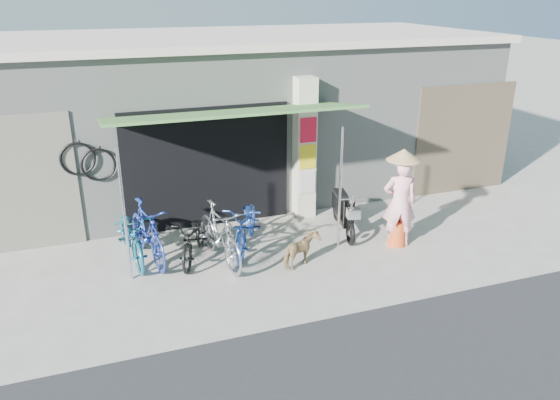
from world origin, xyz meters
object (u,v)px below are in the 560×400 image
object	(u,v)px
street_dog	(301,251)
bike_teal	(131,235)
bike_black	(195,238)
bike_silver	(219,234)
moped	(343,212)
nun	(400,199)
bike_blue	(147,232)
bike_navy	(247,225)

from	to	relation	value
street_dog	bike_teal	bearing A→B (deg)	36.27
bike_black	bike_silver	distance (m)	0.50
bike_teal	bike_black	xyz separation A→B (m)	(1.08, -0.37, -0.07)
bike_teal	street_dog	size ratio (longest dim) A/B	2.50
bike_silver	street_dog	xyz separation A→B (m)	(1.31, -0.66, -0.24)
bike_silver	street_dog	size ratio (longest dim) A/B	2.46
bike_silver	bike_black	bearing A→B (deg)	136.43
moped	nun	world-z (taller)	nun
bike_teal	moped	xyz separation A→B (m)	(4.17, -0.16, -0.06)
nun	bike_black	bearing A→B (deg)	9.87
bike_black	nun	world-z (taller)	nun
bike_blue	street_dog	bearing A→B (deg)	-36.66
bike_black	street_dog	size ratio (longest dim) A/B	2.16
bike_black	street_dog	xyz separation A→B (m)	(1.72, -0.94, -0.11)
bike_teal	bike_navy	world-z (taller)	bike_navy
bike_blue	nun	world-z (taller)	nun
bike_black	moped	distance (m)	3.09
bike_teal	bike_silver	distance (m)	1.62
bike_black	nun	size ratio (longest dim) A/B	0.84
bike_teal	bike_silver	xyz separation A→B (m)	(1.49, -0.64, 0.06)
bike_teal	moped	size ratio (longest dim) A/B	1.13
bike_silver	street_dog	bearing A→B (deg)	-36.48
bike_navy	moped	distance (m)	2.09
bike_teal	bike_blue	world-z (taller)	bike_blue
bike_blue	bike_navy	xyz separation A→B (m)	(1.81, -0.21, -0.04)
bike_teal	bike_navy	distance (m)	2.11
bike_blue	bike_navy	bearing A→B (deg)	-18.17
street_dog	moped	size ratio (longest dim) A/B	0.45
street_dog	bike_blue	bearing A→B (deg)	36.06
bike_silver	bike_navy	size ratio (longest dim) A/B	0.95
bike_teal	bike_blue	xyz separation A→B (m)	(0.27, -0.12, 0.06)
bike_blue	street_dog	size ratio (longest dim) A/B	2.45
bike_teal	nun	bearing A→B (deg)	-18.98
bike_blue	bike_silver	xyz separation A→B (m)	(1.21, -0.53, 0.00)
bike_teal	nun	xyz separation A→B (m)	(4.89, -1.07, 0.45)
moped	nun	distance (m)	1.27
street_dog	moped	world-z (taller)	moped
bike_silver	nun	size ratio (longest dim) A/B	0.96
bike_black	bike_teal	bearing A→B (deg)	-174.75
street_dog	nun	bearing A→B (deg)	-112.21
bike_black	moped	bearing A→B (deg)	28.05
bike_teal	bike_navy	size ratio (longest dim) A/B	0.97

